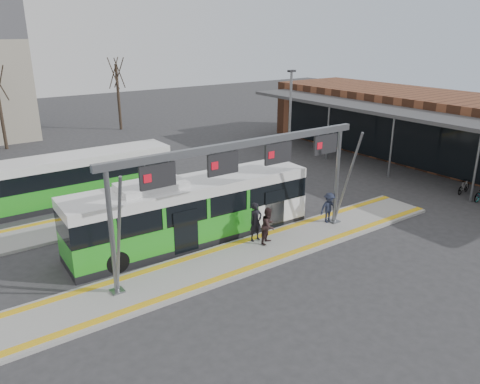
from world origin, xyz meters
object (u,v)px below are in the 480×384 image
object	(u,v)px
hero_bus	(192,211)
passenger_a	(256,222)
gantry	(246,164)
passenger_b	(268,226)
passenger_c	(329,208)

from	to	relation	value
hero_bus	passenger_a	distance (m)	3.13
gantry	hero_bus	world-z (taller)	gantry
passenger_a	passenger_b	world-z (taller)	passenger_a
hero_bus	passenger_b	xyz separation A→B (m)	(2.62, -2.66, -0.48)
passenger_a	passenger_b	size ratio (longest dim) A/B	1.08
passenger_b	passenger_c	distance (m)	4.18
passenger_b	gantry	bearing A→B (deg)	156.78
hero_bus	passenger_c	bearing A→B (deg)	-18.17
hero_bus	passenger_b	distance (m)	3.77
passenger_a	passenger_c	size ratio (longest dim) A/B	1.17
hero_bus	passenger_a	bearing A→B (deg)	-39.79
hero_bus	gantry	bearing A→B (deg)	-63.79
gantry	passenger_c	xyz separation A→B (m)	(5.58, 0.21, -3.33)
gantry	passenger_b	distance (m)	3.55
gantry	passenger_a	xyz separation A→B (m)	(1.09, 0.66, -3.20)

